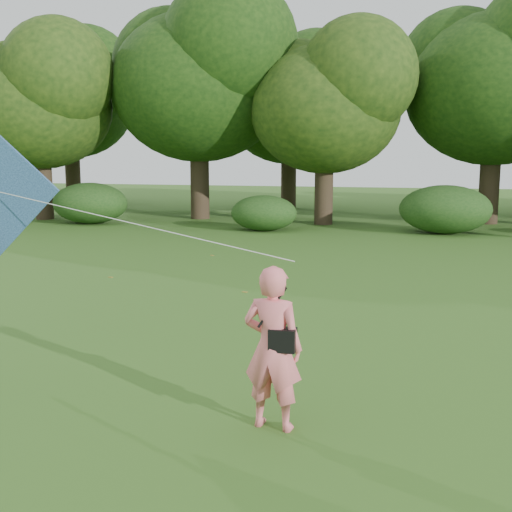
# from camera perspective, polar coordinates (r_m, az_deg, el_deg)

# --- Properties ---
(ground) EXTENTS (100.00, 100.00, 0.00)m
(ground) POSITION_cam_1_polar(r_m,az_deg,el_deg) (8.60, 0.90, -12.21)
(ground) COLOR #265114
(ground) RESTS_ON ground
(man_kite_flyer) EXTENTS (0.75, 0.54, 1.90)m
(man_kite_flyer) POSITION_cam_1_polar(r_m,az_deg,el_deg) (7.34, 1.50, -8.17)
(man_kite_flyer) COLOR #F27278
(man_kite_flyer) RESTS_ON ground
(crossbody_bag) EXTENTS (0.43, 0.20, 0.73)m
(crossbody_bag) POSITION_cam_1_polar(r_m,az_deg,el_deg) (7.25, 2.36, -7.35)
(crossbody_bag) COLOR black
(crossbody_bag) RESTS_ON ground
(tree_line) EXTENTS (54.70, 15.30, 9.48)m
(tree_line) POSITION_cam_1_polar(r_m,az_deg,el_deg) (30.78, 13.92, 13.60)
(tree_line) COLOR #3A2D1E
(tree_line) RESTS_ON ground
(shrub_band) EXTENTS (39.15, 3.22, 1.88)m
(shrub_band) POSITION_cam_1_polar(r_m,az_deg,el_deg) (25.63, 8.13, 4.06)
(shrub_band) COLOR #264919
(shrub_band) RESTS_ON ground
(fallen_leaves) EXTENTS (11.68, 13.87, 0.01)m
(fallen_leaves) POSITION_cam_1_polar(r_m,az_deg,el_deg) (12.12, 7.67, -5.83)
(fallen_leaves) COLOR olive
(fallen_leaves) RESTS_ON ground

